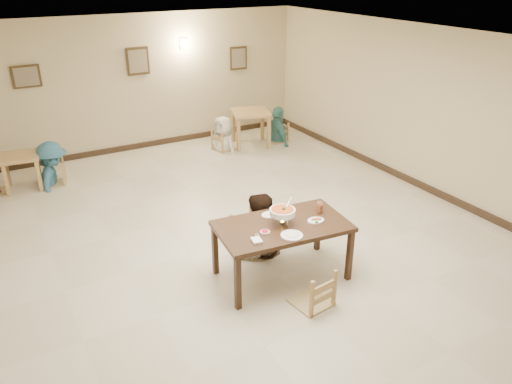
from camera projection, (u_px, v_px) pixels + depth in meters
floor at (241, 241)px, 7.84m from camera, size 10.00×10.00×0.00m
ceiling at (239, 44)px, 6.58m from camera, size 10.00×10.00×0.00m
wall_back at (135, 84)px, 11.15m from camera, size 10.00×0.00×10.00m
wall_right at (435, 113)px, 9.01m from camera, size 0.00×10.00×10.00m
baseboard_back at (142, 145)px, 11.73m from camera, size 8.00×0.06×0.12m
baseboard_right at (423, 186)px, 9.60m from camera, size 0.06×10.00×0.12m
picture_a at (26, 77)px, 9.96m from camera, size 0.55×0.04×0.45m
picture_b at (138, 61)px, 10.95m from camera, size 0.50×0.04×0.60m
picture_c at (238, 58)px, 12.14m from camera, size 0.45×0.04×0.55m
wall_sconce at (184, 43)px, 11.32m from camera, size 0.16×0.05×0.22m
main_table at (282, 230)px, 6.65m from camera, size 1.84×1.17×0.82m
chair_far at (252, 217)px, 7.40m from camera, size 0.50×0.50×1.07m
chair_near at (312, 271)px, 6.20m from camera, size 0.46×0.46×0.99m
main_diner at (258, 195)px, 7.18m from camera, size 0.98×0.81×1.86m
curry_warmer at (282, 212)px, 6.55m from camera, size 0.38×0.34×0.31m
rice_plate_far at (271, 214)px, 6.84m from camera, size 0.26×0.26×0.06m
rice_plate_near at (292, 235)px, 6.32m from camera, size 0.29×0.29×0.06m
fried_plate at (316, 220)px, 6.68m from camera, size 0.24×0.24×0.05m
chili_dish at (265, 232)px, 6.40m from camera, size 0.12×0.12×0.03m
napkin_cutlery at (257, 240)px, 6.21m from camera, size 0.17×0.24×0.03m
drink_glass at (320, 208)px, 6.89m from camera, size 0.08×0.08×0.17m
bg_table_left at (20, 162)px, 9.43m from camera, size 0.76×0.76×0.68m
bg_table_right at (251, 117)px, 11.64m from camera, size 1.05×1.05×0.83m
bg_chair_lr at (51, 163)px, 9.65m from camera, size 0.42×0.42×0.90m
bg_chair_rl at (223, 131)px, 11.46m from camera, size 0.42×0.42×0.90m
bg_chair_rr at (278, 124)px, 12.00m from camera, size 0.42×0.42×0.90m
bg_diner_b at (48, 142)px, 9.48m from camera, size 0.95×1.26×1.72m
bg_diner_c at (223, 117)px, 11.31m from camera, size 0.68×0.87×1.58m
bg_diner_d at (278, 107)px, 11.82m from camera, size 0.50×1.04×1.72m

